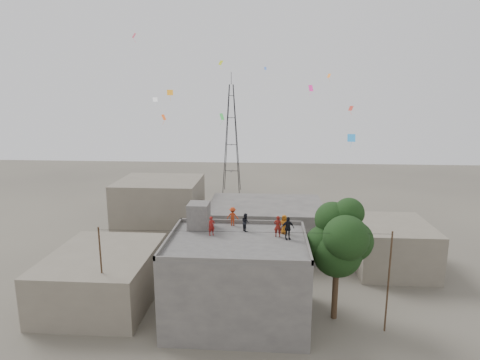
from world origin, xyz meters
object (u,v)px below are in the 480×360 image
object	(u,v)px
stair_head_box	(199,216)
transmission_tower	(232,139)
person_dark_adult	(288,228)
person_red_adult	(278,226)
tree	(340,240)

from	to	relation	value
stair_head_box	transmission_tower	world-z (taller)	transmission_tower
person_dark_adult	stair_head_box	bearing A→B (deg)	146.10
stair_head_box	person_dark_adult	xyz separation A→B (m)	(6.80, -2.09, -0.16)
transmission_tower	person_dark_adult	world-z (taller)	transmission_tower
person_dark_adult	person_red_adult	bearing A→B (deg)	126.50
transmission_tower	person_red_adult	distance (m)	39.64
stair_head_box	person_dark_adult	bearing A→B (deg)	-17.08
tree	person_dark_adult	size ratio (longest dim) A/B	5.43
person_red_adult	stair_head_box	bearing A→B (deg)	-5.17
stair_head_box	person_red_adult	bearing A→B (deg)	-14.45
stair_head_box	person_red_adult	size ratio (longest dim) A/B	1.26
tree	transmission_tower	xyz separation A→B (m)	(-11.37, 39.40, 2.97)
tree	person_dark_adult	bearing A→B (deg)	-178.71
tree	person_red_adult	size ratio (longest dim) A/B	5.72
transmission_tower	person_red_adult	size ratio (longest dim) A/B	12.58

